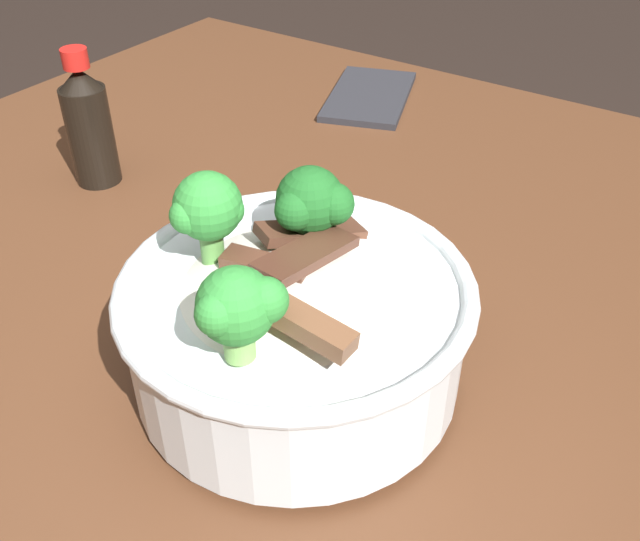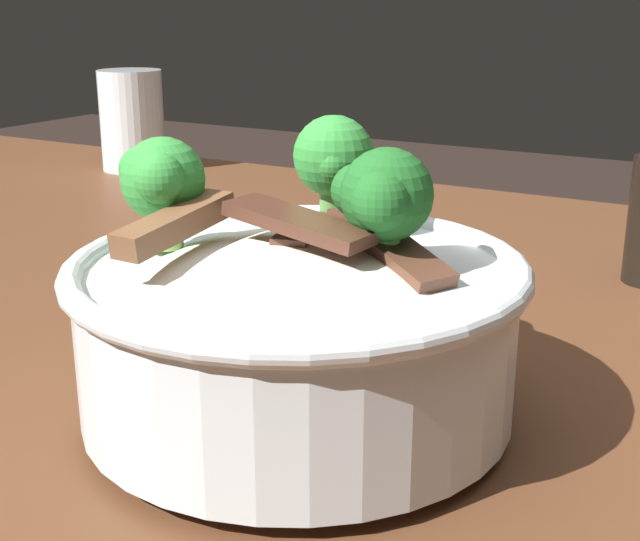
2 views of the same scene
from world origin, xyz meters
TOP-DOWN VIEW (x-y plane):
  - dining_table at (0.00, 0.00)m, footprint 1.52×0.95m
  - rice_bowl at (-0.18, 0.12)m, footprint 0.23×0.23m
  - drinking_glass at (0.36, -0.37)m, footprint 0.08×0.08m

SIDE VIEW (x-z plane):
  - dining_table at x=0.00m, z-range 0.27..1.01m
  - drinking_glass at x=0.36m, z-range 0.74..0.86m
  - rice_bowl at x=-0.18m, z-range 0.73..0.88m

